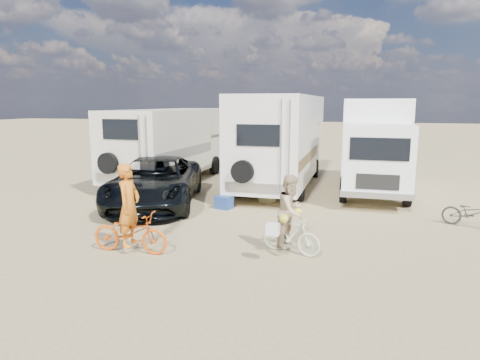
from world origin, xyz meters
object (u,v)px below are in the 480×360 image
(rider_woman, at_px, (291,218))
(crate, at_px, (267,197))
(bike_woman, at_px, (291,235))
(bike_parked, at_px, (472,213))
(bike_man, at_px, (130,232))
(rv_left, at_px, (171,146))
(rider_man, at_px, (129,213))
(cooler, at_px, (224,202))
(dark_suv, at_px, (155,182))
(box_truck, at_px, (375,147))
(rv_main, at_px, (282,142))

(rider_woman, distance_m, crate, 5.19)
(bike_woman, distance_m, bike_parked, 5.74)
(bike_man, distance_m, bike_woman, 3.75)
(rv_left, relative_size, rider_man, 4.04)
(bike_man, relative_size, cooler, 3.48)
(bike_woman, relative_size, rider_woman, 0.89)
(dark_suv, height_order, cooler, dark_suv)
(rider_woman, bearing_deg, bike_parked, -34.73)
(bike_parked, bearing_deg, dark_suv, 113.14)
(box_truck, xyz_separation_m, dark_suv, (-7.23, -4.22, -0.99))
(box_truck, relative_size, bike_parked, 4.30)
(bike_woman, xyz_separation_m, crate, (-1.63, 4.88, -0.27))
(rider_man, bearing_deg, rider_woman, -77.11)
(dark_suv, relative_size, rider_woman, 3.47)
(dark_suv, bearing_deg, crate, 5.03)
(rider_woman, distance_m, bike_parked, 5.75)
(bike_woman, bearing_deg, rider_woman, 0.00)
(box_truck, xyz_separation_m, rider_woman, (-1.98, -7.70, -0.96))
(bike_parked, bearing_deg, bike_woman, 150.51)
(rider_woman, bearing_deg, bike_woman, 0.00)
(bike_woman, relative_size, crate, 3.35)
(rv_main, xyz_separation_m, dark_suv, (-3.52, -4.50, -1.06))
(bike_parked, bearing_deg, bike_man, 141.71)
(rv_left, distance_m, box_truck, 8.65)
(box_truck, bearing_deg, dark_suv, -150.23)
(bike_parked, bearing_deg, box_truck, 54.52)
(cooler, xyz_separation_m, crate, (1.20, 1.27, -0.03))
(rider_man, bearing_deg, rv_main, -14.12)
(rider_man, xyz_separation_m, crate, (1.98, 5.85, -0.79))
(box_truck, distance_m, bike_man, 10.41)
(rv_left, xyz_separation_m, bike_man, (3.05, -8.75, -1.11))
(box_truck, height_order, crate, box_truck)
(rv_main, distance_m, rv_left, 4.95)
(rv_left, bearing_deg, bike_woman, -47.94)
(bike_man, relative_size, bike_woman, 1.24)
(rider_woman, bearing_deg, rider_man, 122.91)
(rv_main, distance_m, crate, 3.53)
(bike_woman, xyz_separation_m, cooler, (-2.83, 3.61, -0.24))
(crate, bearing_deg, bike_man, -108.72)
(rv_left, height_order, rider_woman, rv_left)
(rider_woman, xyz_separation_m, cooler, (-2.83, 3.61, -0.63))
(rv_left, distance_m, bike_woman, 10.31)
(dark_suv, relative_size, cooler, 11.01)
(rv_main, xyz_separation_m, rider_man, (-1.89, -8.95, -0.91))
(rv_left, xyz_separation_m, bike_woman, (6.67, -7.78, -1.14))
(rider_woman, bearing_deg, dark_suv, 74.32)
(dark_suv, xyz_separation_m, crate, (3.62, 1.41, -0.63))
(rider_man, relative_size, cooler, 3.63)
(dark_suv, distance_m, bike_woman, 6.31)
(dark_suv, relative_size, crate, 13.13)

